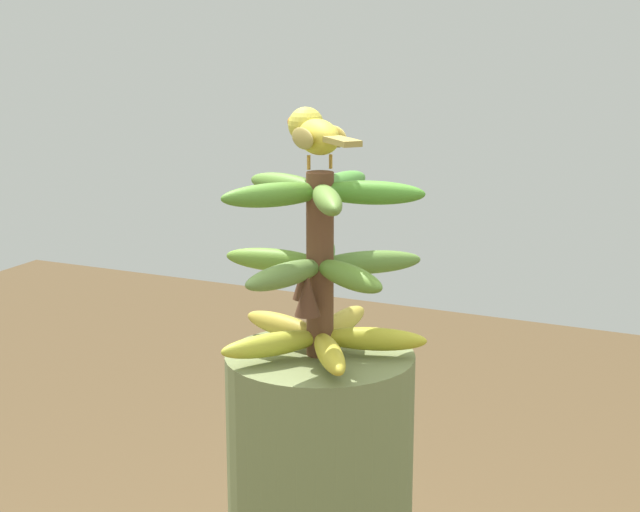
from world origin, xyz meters
The scene contains 2 objects.
banana_bunch centered at (0.00, 0.00, 1.27)m, with size 0.30×0.30×0.26m.
perched_bird centered at (-0.03, -0.02, 1.46)m, with size 0.15×0.17×0.08m.
Camera 1 is at (1.24, 0.58, 1.61)m, focal length 56.39 mm.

